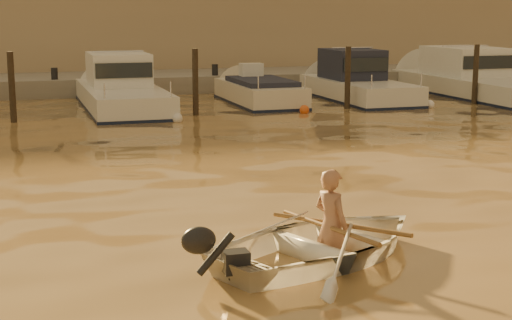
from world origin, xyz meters
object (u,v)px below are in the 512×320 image
object	(u,v)px
moored_boat_3	(259,97)
moored_boat_5	(476,79)
waterfront_building	(134,26)
moored_boat_2	(122,89)
moored_boat_4	(358,82)
dinghy	(325,243)
person	(331,225)

from	to	relation	value
moored_boat_3	moored_boat_5	size ratio (longest dim) A/B	0.62
moored_boat_5	waterfront_building	distance (m)	15.63
moored_boat_2	moored_boat_5	xyz separation A→B (m)	(13.09, 0.00, 0.00)
moored_boat_5	waterfront_building	size ratio (longest dim) A/B	0.20
moored_boat_3	moored_boat_5	world-z (taller)	moored_boat_5
moored_boat_4	moored_boat_3	bearing A→B (deg)	180.00
dinghy	moored_boat_5	world-z (taller)	moored_boat_5
person	moored_boat_3	bearing A→B (deg)	-37.04
moored_boat_3	moored_boat_2	bearing A→B (deg)	180.00
moored_boat_3	moored_boat_4	bearing A→B (deg)	0.00
person	moored_boat_2	world-z (taller)	moored_boat_2
dinghy	moored_boat_4	xyz separation A→B (m)	(7.95, 16.32, 0.41)
person	waterfront_building	bearing A→B (deg)	-26.10
person	moored_boat_3	world-z (taller)	person
moored_boat_3	waterfront_building	world-z (taller)	waterfront_building
dinghy	moored_boat_2	world-z (taller)	moored_boat_2
waterfront_building	moored_boat_2	bearing A→B (deg)	-100.91
dinghy	moored_boat_3	bearing A→B (deg)	-37.31
moored_boat_2	moored_boat_4	world-z (taller)	same
moored_boat_4	dinghy	bearing A→B (deg)	-115.98
moored_boat_3	moored_boat_5	xyz separation A→B (m)	(8.44, 0.00, 0.40)
moored_boat_2	moored_boat_4	size ratio (longest dim) A/B	1.15
waterfront_building	moored_boat_3	bearing A→B (deg)	-77.06
person	moored_boat_5	size ratio (longest dim) A/B	0.16
dinghy	moored_boat_4	world-z (taller)	moored_boat_4
person	moored_boat_4	xyz separation A→B (m)	(7.86, 16.29, 0.19)
person	waterfront_building	world-z (taller)	waterfront_building
moored_boat_2	waterfront_building	world-z (taller)	waterfront_building
person	moored_boat_2	xyz separation A→B (m)	(-0.46, 16.29, 0.19)
dinghy	waterfront_building	bearing A→B (deg)	-26.29
dinghy	moored_boat_2	distance (m)	16.33
moored_boat_2	waterfront_building	bearing A→B (deg)	79.09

